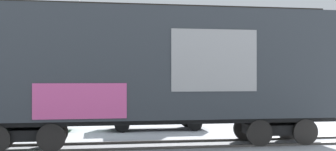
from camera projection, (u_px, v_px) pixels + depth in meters
name	position (u px, v px, depth m)	size (l,w,h in m)	color
ground_plane	(182.00, 145.00, 15.52)	(260.00, 260.00, 0.00)	silver
track	(111.00, 146.00, 15.13)	(60.02, 3.76, 0.08)	#4C4742
freight_car	(156.00, 66.00, 15.40)	(13.08, 3.12, 4.93)	#33383D
flagpole	(84.00, 16.00, 26.67)	(1.60, 0.49, 9.71)	silver
hillside	(120.00, 61.00, 80.20)	(152.64, 28.65, 14.82)	silver
parked_car_green	(25.00, 110.00, 19.63)	(4.42, 2.05, 1.86)	#1E5933
parked_car_black	(156.00, 111.00, 20.23)	(4.80, 2.01, 1.71)	black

